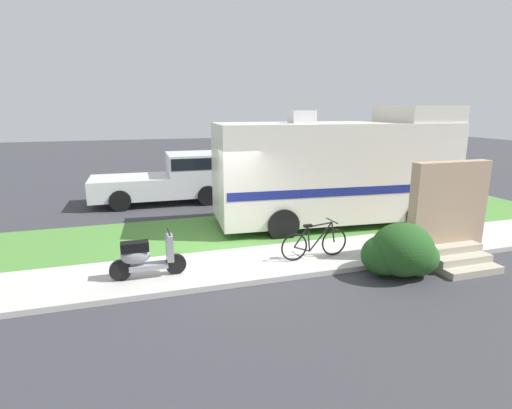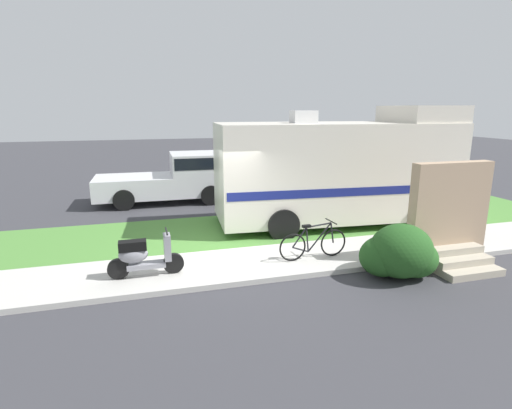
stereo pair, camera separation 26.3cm
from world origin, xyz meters
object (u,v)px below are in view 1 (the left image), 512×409
Objects in this scene: motorhome_rv at (337,169)px; scooter at (145,257)px; bottle_green at (390,245)px; pickup_truck_near at (176,176)px; bicycle at (315,243)px; pickup_truck_far at (325,161)px.

scooter is at bearing -154.60° from motorhome_rv.
motorhome_rv is at bearing 90.74° from bottle_green.
pickup_truck_near reaches higher than bottle_green.
motorhome_rv is 3.74m from bicycle.
bicycle is at bearing -118.04° from pickup_truck_far.
bicycle is at bearing -179.52° from bottle_green.
pickup_truck_near is at bearing 120.79° from bottle_green.
motorhome_rv reaches higher than scooter.
motorhome_rv reaches higher than pickup_truck_far.
bicycle is 0.30× the size of pickup_truck_far.
pickup_truck_far is (5.56, 10.44, 0.45)m from bicycle.
pickup_truck_near is (-4.44, 4.67, -0.75)m from motorhome_rv.
pickup_truck_near is (-2.36, 7.52, 0.50)m from bicycle.
motorhome_rv is 1.28× the size of pickup_truck_far.
pickup_truck_far reaches higher than scooter.
pickup_truck_near is at bearing 107.40° from bicycle.
motorhome_rv is 4.73× the size of scooter.
pickup_truck_far is at bearing 65.36° from motorhome_rv.
pickup_truck_near reaches higher than bicycle.
motorhome_rv is 31.44× the size of bottle_green.
bicycle reaches higher than bottle_green.
bicycle is at bearing -72.60° from pickup_truck_near.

